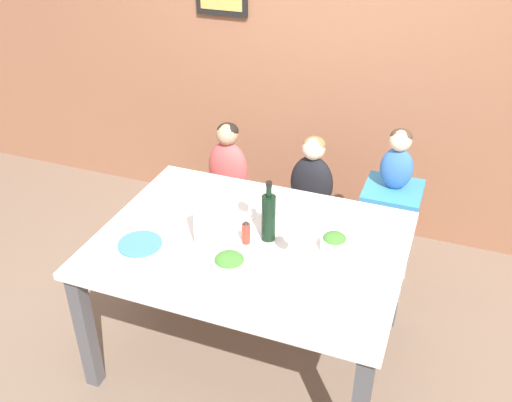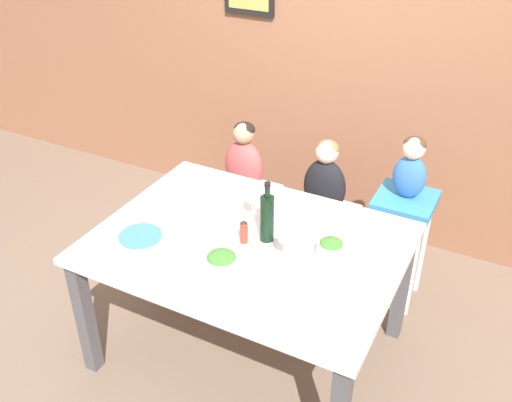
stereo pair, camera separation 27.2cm
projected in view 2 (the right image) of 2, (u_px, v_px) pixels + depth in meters
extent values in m
plane|color=#705B4C|center=(249.00, 349.00, 3.15)|extent=(14.00, 14.00, 0.00)
cube|color=#8E5B42|center=(358.00, 38.00, 3.53)|extent=(10.00, 0.06, 2.70)
cube|color=silver|center=(248.00, 243.00, 2.77)|extent=(1.47, 1.09, 0.03)
cube|color=#4C4C51|center=(85.00, 317.00, 2.86)|extent=(0.07, 0.07, 0.70)
cube|color=#4C4C51|center=(191.00, 221.00, 3.59)|extent=(0.07, 0.07, 0.70)
cube|color=#4C4C51|center=(402.00, 286.00, 3.06)|extent=(0.07, 0.07, 0.70)
cylinder|color=silver|center=(216.00, 230.00, 3.77)|extent=(0.04, 0.04, 0.41)
cylinder|color=silver|center=(254.00, 241.00, 3.66)|extent=(0.04, 0.04, 0.41)
cylinder|color=silver|center=(237.00, 209.00, 3.99)|extent=(0.04, 0.04, 0.41)
cylinder|color=silver|center=(273.00, 219.00, 3.87)|extent=(0.04, 0.04, 0.41)
cube|color=white|center=(244.00, 195.00, 3.70)|extent=(0.38, 0.39, 0.05)
cylinder|color=silver|center=(290.00, 252.00, 3.56)|extent=(0.04, 0.04, 0.41)
cylinder|color=silver|center=(333.00, 265.00, 3.45)|extent=(0.04, 0.04, 0.41)
cylinder|color=silver|center=(308.00, 229.00, 3.77)|extent=(0.04, 0.04, 0.41)
cylinder|color=silver|center=(349.00, 241.00, 3.66)|extent=(0.04, 0.04, 0.41)
cube|color=white|center=(322.00, 216.00, 3.49)|extent=(0.38, 0.39, 0.05)
cylinder|color=silver|center=(371.00, 257.00, 3.31)|extent=(0.04, 0.04, 0.66)
cylinder|color=silver|center=(412.00, 269.00, 3.22)|extent=(0.04, 0.04, 0.66)
cylinder|color=silver|center=(383.00, 236.00, 3.50)|extent=(0.04, 0.04, 0.66)
cylinder|color=silver|center=(423.00, 247.00, 3.40)|extent=(0.04, 0.04, 0.66)
cube|color=teal|center=(405.00, 201.00, 3.17)|extent=(0.32, 0.33, 0.05)
ellipsoid|color=#C64C4C|center=(244.00, 167.00, 3.59)|extent=(0.26, 0.14, 0.36)
sphere|color=tan|center=(244.00, 133.00, 3.47)|extent=(0.14, 0.14, 0.14)
ellipsoid|color=black|center=(244.00, 130.00, 3.46)|extent=(0.13, 0.13, 0.10)
ellipsoid|color=black|center=(325.00, 187.00, 3.38)|extent=(0.26, 0.14, 0.36)
sphere|color=beige|center=(327.00, 152.00, 3.26)|extent=(0.14, 0.14, 0.14)
ellipsoid|color=olive|center=(328.00, 148.00, 3.25)|extent=(0.13, 0.13, 0.10)
ellipsoid|color=#3366B2|center=(409.00, 177.00, 3.09)|extent=(0.18, 0.10, 0.26)
sphere|color=beige|center=(414.00, 148.00, 3.00)|extent=(0.12, 0.12, 0.12)
ellipsoid|color=#473323|center=(415.00, 144.00, 2.99)|extent=(0.12, 0.12, 0.09)
cylinder|color=black|center=(267.00, 219.00, 2.70)|extent=(0.07, 0.07, 0.24)
cylinder|color=black|center=(267.00, 190.00, 2.62)|extent=(0.03, 0.03, 0.08)
cylinder|color=black|center=(267.00, 185.00, 2.61)|extent=(0.03, 0.03, 0.02)
cylinder|color=white|center=(202.00, 218.00, 2.68)|extent=(0.10, 0.10, 0.27)
cylinder|color=white|center=(284.00, 258.00, 2.64)|extent=(0.06, 0.06, 0.00)
cylinder|color=white|center=(284.00, 251.00, 2.62)|extent=(0.01, 0.01, 0.08)
ellipsoid|color=white|center=(285.00, 235.00, 2.57)|extent=(0.07, 0.07, 0.10)
cylinder|color=white|center=(252.00, 217.00, 2.93)|extent=(0.06, 0.06, 0.00)
cylinder|color=white|center=(252.00, 210.00, 2.91)|extent=(0.01, 0.01, 0.08)
ellipsoid|color=white|center=(252.00, 196.00, 2.86)|extent=(0.07, 0.07, 0.10)
cylinder|color=white|center=(222.00, 264.00, 2.55)|extent=(0.16, 0.16, 0.07)
ellipsoid|color=#3D752D|center=(222.00, 258.00, 2.53)|extent=(0.13, 0.13, 0.05)
cylinder|color=white|center=(331.00, 250.00, 2.64)|extent=(0.13, 0.13, 0.07)
ellipsoid|color=#3D752D|center=(331.00, 244.00, 2.62)|extent=(0.11, 0.11, 0.05)
cylinder|color=teal|center=(140.00, 236.00, 2.78)|extent=(0.21, 0.21, 0.01)
cylinder|color=silver|center=(207.00, 196.00, 3.10)|extent=(0.21, 0.21, 0.01)
cylinder|color=red|center=(244.00, 233.00, 2.72)|extent=(0.04, 0.04, 0.11)
cone|color=black|center=(244.00, 222.00, 2.69)|extent=(0.03, 0.03, 0.02)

